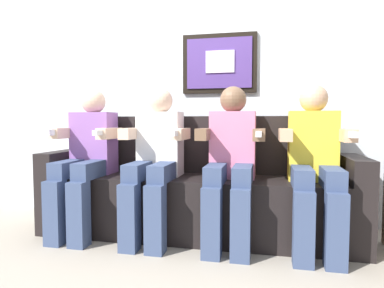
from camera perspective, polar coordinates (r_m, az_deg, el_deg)
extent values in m
plane|color=#9E9384|center=(2.42, -0.80, -17.03)|extent=(6.17, 6.17, 0.00)
cube|color=silver|center=(3.04, 2.54, 12.11)|extent=(4.75, 0.05, 2.60)
cube|color=black|center=(2.99, 4.57, 13.20)|extent=(0.63, 0.03, 0.50)
cube|color=#4C337F|center=(2.98, 4.53, 13.25)|extent=(0.55, 0.02, 0.42)
cube|color=silver|center=(2.97, 4.69, 13.49)|extent=(0.24, 0.02, 0.18)
cube|color=black|center=(2.62, 0.67, -10.22)|extent=(2.07, 0.58, 0.45)
cube|color=black|center=(2.77, 1.60, -0.04)|extent=(2.07, 0.14, 0.45)
cube|color=black|center=(3.02, -20.45, -6.93)|extent=(0.14, 0.58, 0.62)
cube|color=black|center=(2.62, 25.34, -8.69)|extent=(0.14, 0.58, 0.62)
cube|color=#8C59A5|center=(2.82, -15.98, 0.20)|extent=(0.32, 0.20, 0.48)
sphere|color=beige|center=(2.82, -16.10, 6.81)|extent=(0.19, 0.19, 0.19)
cube|color=#38476B|center=(2.71, -19.60, -3.83)|extent=(0.12, 0.40, 0.12)
cube|color=#38476B|center=(2.62, -16.25, -4.01)|extent=(0.12, 0.40, 0.12)
cube|color=#38476B|center=(2.60, -21.83, -10.59)|extent=(0.12, 0.12, 0.45)
cube|color=#38476B|center=(2.51, -18.36, -11.05)|extent=(0.12, 0.12, 0.45)
cube|color=beige|center=(2.81, -20.58, 1.73)|extent=(0.08, 0.28, 0.08)
cube|color=beige|center=(2.63, -13.61, 1.73)|extent=(0.08, 0.28, 0.08)
cube|color=white|center=(2.48, -15.23, 1.82)|extent=(0.04, 0.13, 0.04)
cube|color=white|center=(2.68, -22.45, 1.81)|extent=(0.04, 0.10, 0.04)
cube|color=white|center=(2.61, -5.29, 0.05)|extent=(0.32, 0.20, 0.48)
sphere|color=beige|center=(2.61, -5.34, 7.20)|extent=(0.19, 0.19, 0.19)
cube|color=#38476B|center=(2.47, -8.68, -4.39)|extent=(0.12, 0.40, 0.12)
cube|color=#38476B|center=(2.41, -4.67, -4.55)|extent=(0.12, 0.40, 0.12)
cube|color=#38476B|center=(2.35, -10.40, -11.96)|extent=(0.12, 0.12, 0.45)
cube|color=#38476B|center=(2.29, -6.13, -12.35)|extent=(0.12, 0.12, 0.45)
cube|color=beige|center=(2.56, -10.18, 1.73)|extent=(0.08, 0.28, 0.08)
cube|color=beige|center=(2.44, -1.90, 1.69)|extent=(0.08, 0.28, 0.08)
cube|color=white|center=(2.28, -2.89, 1.79)|extent=(0.04, 0.13, 0.04)
cube|color=pink|center=(2.50, 6.81, -0.13)|extent=(0.32, 0.20, 0.48)
sphere|color=brown|center=(2.50, 6.87, 7.35)|extent=(0.19, 0.19, 0.19)
cube|color=#38476B|center=(2.33, 4.09, -4.84)|extent=(0.12, 0.40, 0.12)
cube|color=#38476B|center=(2.31, 8.52, -4.94)|extent=(0.12, 0.40, 0.12)
cube|color=#38476B|center=(2.20, 3.29, -12.97)|extent=(0.12, 0.12, 0.45)
cube|color=#38476B|center=(2.18, 8.09, -13.16)|extent=(0.12, 0.12, 0.45)
cube|color=brown|center=(2.40, 2.03, 1.65)|extent=(0.08, 0.28, 0.08)
cube|color=brown|center=(2.36, 11.14, 1.55)|extent=(0.08, 0.28, 0.08)
cube|color=white|center=(2.20, 11.05, 1.66)|extent=(0.04, 0.13, 0.04)
cube|color=yellow|center=(2.51, 19.43, -0.30)|extent=(0.32, 0.20, 0.48)
sphere|color=tan|center=(2.51, 19.59, 7.14)|extent=(0.19, 0.19, 0.19)
cube|color=#38476B|center=(2.32, 17.72, -5.06)|extent=(0.12, 0.40, 0.12)
cube|color=#38476B|center=(2.34, 22.13, -5.07)|extent=(0.12, 0.40, 0.12)
cube|color=#38476B|center=(2.19, 18.07, -13.26)|extent=(0.12, 0.12, 0.45)
cube|color=#38476B|center=(2.21, 22.84, -13.18)|extent=(0.12, 0.12, 0.45)
cube|color=tan|center=(2.37, 15.25, 1.49)|extent=(0.08, 0.28, 0.08)
cube|color=tan|center=(2.42, 24.30, 1.33)|extent=(0.08, 0.28, 0.08)
cube|color=white|center=(2.26, 25.14, 1.42)|extent=(0.04, 0.13, 0.04)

